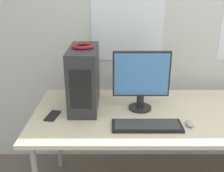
{
  "coord_description": "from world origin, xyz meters",
  "views": [
    {
      "loc": [
        -0.68,
        -1.28,
        1.61
      ],
      "look_at": [
        -0.68,
        0.44,
        0.95
      ],
      "focal_mm": 42.0,
      "sensor_mm": 36.0,
      "label": 1
    }
  ],
  "objects_px": {
    "mouse": "(189,123)",
    "cell_phone": "(52,116)",
    "headphones": "(83,46)",
    "pc_tower": "(84,78)",
    "monitor_main": "(141,79)",
    "keyboard": "(147,126)"
  },
  "relations": [
    {
      "from": "headphones",
      "to": "cell_phone",
      "type": "bearing_deg",
      "value": -139.87
    },
    {
      "from": "mouse",
      "to": "cell_phone",
      "type": "relative_size",
      "value": 0.55
    },
    {
      "from": "pc_tower",
      "to": "monitor_main",
      "type": "height_order",
      "value": "pc_tower"
    },
    {
      "from": "keyboard",
      "to": "mouse",
      "type": "bearing_deg",
      "value": 4.51
    },
    {
      "from": "headphones",
      "to": "pc_tower",
      "type": "bearing_deg",
      "value": -90.0
    },
    {
      "from": "headphones",
      "to": "mouse",
      "type": "xyz_separation_m",
      "value": [
        0.72,
        -0.31,
        -0.45
      ]
    },
    {
      "from": "keyboard",
      "to": "headphones",
      "type": "bearing_deg",
      "value": 142.55
    },
    {
      "from": "monitor_main",
      "to": "mouse",
      "type": "distance_m",
      "value": 0.45
    },
    {
      "from": "pc_tower",
      "to": "monitor_main",
      "type": "xyz_separation_m",
      "value": [
        0.42,
        -0.06,
        0.01
      ]
    },
    {
      "from": "monitor_main",
      "to": "mouse",
      "type": "relative_size",
      "value": 4.87
    },
    {
      "from": "headphones",
      "to": "monitor_main",
      "type": "height_order",
      "value": "headphones"
    },
    {
      "from": "cell_phone",
      "to": "keyboard",
      "type": "bearing_deg",
      "value": -3.67
    },
    {
      "from": "keyboard",
      "to": "mouse",
      "type": "height_order",
      "value": "mouse"
    },
    {
      "from": "pc_tower",
      "to": "monitor_main",
      "type": "bearing_deg",
      "value": -7.72
    },
    {
      "from": "mouse",
      "to": "pc_tower",
      "type": "bearing_deg",
      "value": 156.66
    },
    {
      "from": "headphones",
      "to": "keyboard",
      "type": "distance_m",
      "value": 0.71
    },
    {
      "from": "pc_tower",
      "to": "cell_phone",
      "type": "bearing_deg",
      "value": -140.0
    },
    {
      "from": "headphones",
      "to": "monitor_main",
      "type": "distance_m",
      "value": 0.48
    },
    {
      "from": "keyboard",
      "to": "cell_phone",
      "type": "xyz_separation_m",
      "value": [
        -0.65,
        0.15,
        -0.01
      ]
    },
    {
      "from": "mouse",
      "to": "cell_phone",
      "type": "height_order",
      "value": "mouse"
    },
    {
      "from": "mouse",
      "to": "cell_phone",
      "type": "distance_m",
      "value": 0.94
    },
    {
      "from": "pc_tower",
      "to": "cell_phone",
      "type": "height_order",
      "value": "pc_tower"
    }
  ]
}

